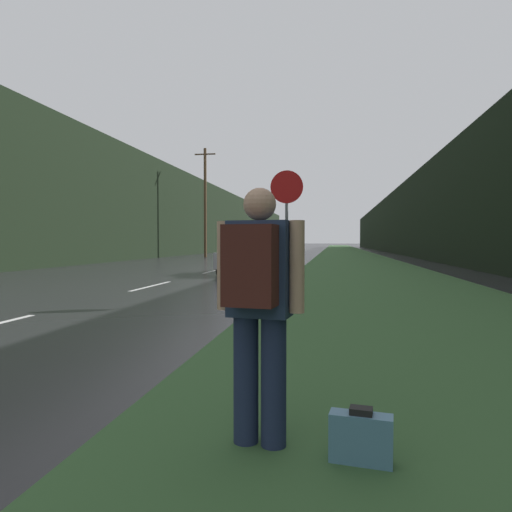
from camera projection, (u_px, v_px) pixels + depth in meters
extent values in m
cube|color=#33562D|center=(351.00, 257.00, 37.74)|extent=(6.00, 240.00, 0.02)
cube|color=silver|center=(152.00, 286.00, 13.69)|extent=(0.12, 3.00, 0.01)
cube|color=silver|center=(213.00, 271.00, 20.59)|extent=(0.12, 3.00, 0.01)
cube|color=silver|center=(243.00, 264.00, 27.48)|extent=(0.12, 3.00, 0.01)
cube|color=black|center=(195.00, 217.00, 50.28)|extent=(2.00, 140.00, 8.10)
cube|color=black|center=(408.00, 220.00, 46.46)|extent=(2.00, 140.00, 6.95)
cylinder|color=#4C3823|center=(205.00, 203.00, 38.66)|extent=(0.24, 0.24, 9.22)
cube|color=#4C3823|center=(205.00, 154.00, 38.53)|extent=(1.80, 0.10, 0.10)
cylinder|color=slate|center=(287.00, 252.00, 10.44)|extent=(0.07, 0.07, 2.21)
cylinder|color=#B71414|center=(287.00, 187.00, 10.39)|extent=(0.75, 0.02, 0.75)
cylinder|color=#1E2847|center=(246.00, 380.00, 2.99)|extent=(0.16, 0.16, 0.86)
cylinder|color=#1E2847|center=(274.00, 383.00, 2.94)|extent=(0.16, 0.16, 0.86)
cube|color=navy|center=(260.00, 269.00, 2.94)|extent=(0.42, 0.27, 0.62)
sphere|color=tan|center=(260.00, 204.00, 2.93)|extent=(0.21, 0.21, 0.21)
cylinder|color=tan|center=(224.00, 265.00, 3.02)|extent=(0.10, 0.10, 0.58)
cylinder|color=tan|center=(297.00, 267.00, 2.87)|extent=(0.10, 0.10, 0.58)
cube|color=#471E19|center=(250.00, 265.00, 2.75)|extent=(0.34, 0.22, 0.49)
cube|color=teal|center=(361.00, 440.00, 2.72)|extent=(0.38, 0.18, 0.31)
cube|color=black|center=(361.00, 411.00, 2.71)|extent=(0.14, 0.11, 0.04)
cube|color=#9E9EA3|center=(249.00, 259.00, 19.07)|extent=(1.92, 4.41, 0.62)
cube|color=#5E5E61|center=(250.00, 246.00, 19.27)|extent=(1.64, 1.99, 0.47)
cylinder|color=black|center=(266.00, 268.00, 17.58)|extent=(0.20, 0.65, 0.65)
cylinder|color=black|center=(220.00, 267.00, 17.89)|extent=(0.20, 0.65, 0.65)
cylinder|color=black|center=(275.00, 264.00, 20.27)|extent=(0.20, 0.65, 0.65)
cylinder|color=black|center=(235.00, 264.00, 20.58)|extent=(0.20, 0.65, 0.65)
cube|color=#6E684F|center=(289.00, 240.00, 74.36)|extent=(2.32, 2.32, 2.26)
cube|color=tan|center=(287.00, 238.00, 70.91)|extent=(2.44, 4.67, 3.02)
cylinder|color=black|center=(282.00, 247.00, 74.36)|extent=(0.28, 0.90, 0.90)
cylinder|color=black|center=(296.00, 247.00, 73.97)|extent=(0.28, 0.90, 0.90)
cylinder|color=black|center=(278.00, 247.00, 70.00)|extent=(0.28, 0.90, 0.90)
cylinder|color=black|center=(294.00, 247.00, 69.61)|extent=(0.28, 0.90, 0.90)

